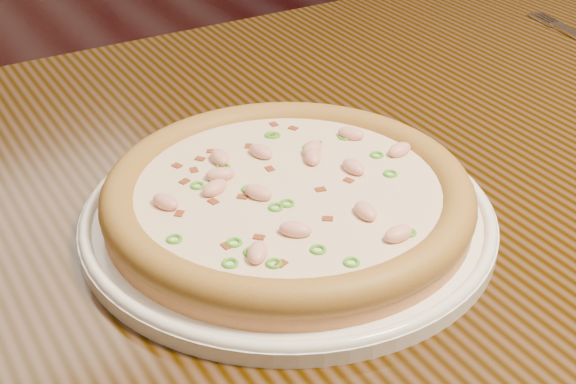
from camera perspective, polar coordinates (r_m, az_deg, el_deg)
ground at (r=1.65m, az=-5.46°, el=-11.07°), size 9.00×9.00×0.00m
hero_table at (r=0.80m, az=5.63°, el=-3.96°), size 1.20×0.80×0.75m
plate at (r=0.65m, az=0.00°, el=-1.61°), size 0.33×0.33×0.02m
pizza at (r=0.64m, az=0.00°, el=-0.22°), size 0.30×0.30×0.03m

